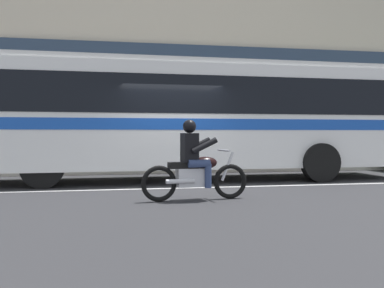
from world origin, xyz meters
TOP-DOWN VIEW (x-y plane):
  - ground_plane at (0.00, 0.00)m, footprint 60.00×60.00m
  - sidewalk_curb at (0.00, 5.10)m, footprint 28.00×3.80m
  - lane_center_stripe at (0.00, -0.60)m, footprint 26.60×0.14m
  - office_building_facade at (0.00, 7.39)m, footprint 28.00×0.89m
  - transit_bus at (0.63, 1.19)m, footprint 12.22×2.91m
  - motorcycle_with_rider at (0.02, -2.57)m, footprint 2.14×0.65m
  - fire_hydrant at (-0.37, 3.85)m, footprint 0.22×0.30m

SIDE VIEW (x-z plane):
  - ground_plane at x=0.00m, z-range 0.00..0.00m
  - lane_center_stripe at x=0.00m, z-range 0.00..0.01m
  - sidewalk_curb at x=0.00m, z-range 0.00..0.15m
  - fire_hydrant at x=-0.37m, z-range 0.14..0.89m
  - motorcycle_with_rider at x=0.02m, z-range -0.13..1.44m
  - transit_bus at x=0.63m, z-range 0.27..3.49m
  - office_building_facade at x=0.00m, z-range 0.01..11.96m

